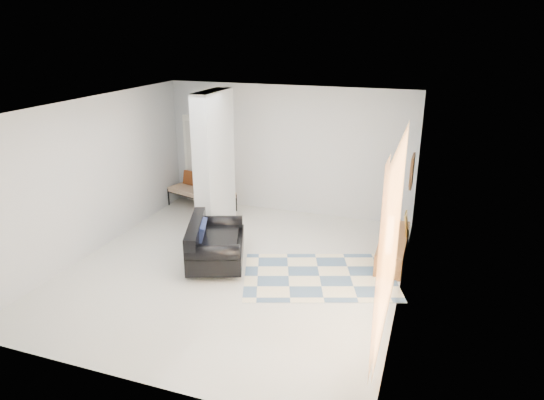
% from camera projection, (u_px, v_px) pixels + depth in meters
% --- Properties ---
extents(floor, '(6.00, 6.00, 0.00)m').
position_uv_depth(floor, '(235.00, 268.00, 8.38)').
color(floor, silver).
rests_on(floor, ground).
extents(ceiling, '(6.00, 6.00, 0.00)m').
position_uv_depth(ceiling, '(230.00, 106.00, 7.44)').
color(ceiling, white).
rests_on(ceiling, wall_back).
extents(wall_back, '(6.00, 0.00, 6.00)m').
position_uv_depth(wall_back, '(288.00, 150.00, 10.57)').
color(wall_back, silver).
rests_on(wall_back, ground).
extents(wall_front, '(6.00, 0.00, 6.00)m').
position_uv_depth(wall_front, '(122.00, 276.00, 5.24)').
color(wall_front, silver).
rests_on(wall_front, ground).
extents(wall_left, '(0.00, 6.00, 6.00)m').
position_uv_depth(wall_left, '(93.00, 176.00, 8.76)').
color(wall_left, silver).
rests_on(wall_left, ground).
extents(wall_right, '(0.00, 6.00, 6.00)m').
position_uv_depth(wall_right, '(406.00, 212.00, 7.05)').
color(wall_right, silver).
rests_on(wall_right, ground).
extents(partition_column, '(0.35, 1.20, 2.80)m').
position_uv_depth(partition_column, '(214.00, 162.00, 9.67)').
color(partition_column, silver).
rests_on(partition_column, floor).
extents(hallway_door, '(0.85, 0.06, 2.04)m').
position_uv_depth(hallway_door, '(202.00, 160.00, 11.32)').
color(hallway_door, white).
rests_on(hallway_door, floor).
extents(curtain, '(0.00, 2.55, 2.55)m').
position_uv_depth(curtain, '(392.00, 239.00, 6.04)').
color(curtain, orange).
rests_on(curtain, wall_right).
extents(wall_art, '(0.04, 0.45, 0.55)m').
position_uv_depth(wall_art, '(412.00, 171.00, 8.16)').
color(wall_art, '#321D0D').
rests_on(wall_art, wall_right).
extents(media_console, '(0.45, 1.72, 0.80)m').
position_uv_depth(media_console, '(393.00, 247.00, 8.71)').
color(media_console, brown).
rests_on(media_console, floor).
extents(loveseat, '(1.40, 1.78, 0.76)m').
position_uv_depth(loveseat, '(213.00, 244.00, 8.49)').
color(loveseat, silver).
rests_on(loveseat, floor).
extents(daybed, '(1.69, 1.09, 0.77)m').
position_uv_depth(daybed, '(201.00, 190.00, 11.08)').
color(daybed, black).
rests_on(daybed, floor).
extents(area_rug, '(2.91, 2.40, 0.01)m').
position_uv_depth(area_rug, '(319.00, 276.00, 8.10)').
color(area_rug, beige).
rests_on(area_rug, floor).
extents(cylinder_lamp, '(0.12, 0.12, 0.64)m').
position_uv_depth(cylinder_lamp, '(390.00, 235.00, 7.93)').
color(cylinder_lamp, beige).
rests_on(cylinder_lamp, media_console).
extents(bronze_figurine, '(0.14, 0.14, 0.25)m').
position_uv_depth(bronze_figurine, '(394.00, 222.00, 8.97)').
color(bronze_figurine, '#332416').
rests_on(bronze_figurine, media_console).
extents(vase, '(0.18, 0.18, 0.18)m').
position_uv_depth(vase, '(390.00, 238.00, 8.39)').
color(vase, white).
rests_on(vase, media_console).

